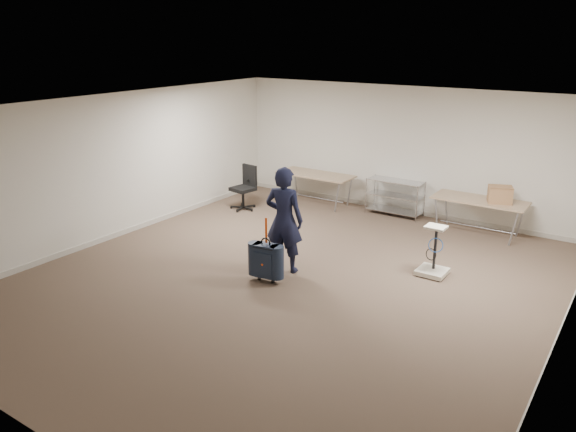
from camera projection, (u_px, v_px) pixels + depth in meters
The scene contains 10 objects.
ground at pixel (289, 280), 9.20m from camera, with size 9.00×9.00×0.00m, color brown.
room_shell at pixel (331, 251), 10.28m from camera, with size 8.00×9.00×9.00m.
folding_table_left at pixel (316, 176), 13.11m from camera, with size 1.80×0.75×0.73m.
folding_table_right at pixel (480, 202), 11.10m from camera, with size 1.80×0.75×0.73m.
wire_shelf at pixel (395, 196), 12.38m from camera, with size 1.22×0.47×0.80m.
person at pixel (284, 220), 9.32m from camera, with size 0.66×0.43×1.81m, color black.
suitcase at pixel (266, 261), 9.03m from camera, with size 0.43×0.29×1.09m.
office_chair at pixel (244, 196), 12.87m from camera, with size 0.61×0.61×1.00m.
equipment_cart at pixel (433, 262), 9.35m from camera, with size 0.47×0.47×0.86m.
cardboard_box at pixel (500, 194), 10.83m from camera, with size 0.43×0.33×0.33m, color brown.
Camera 1 is at (4.67, -7.00, 3.87)m, focal length 35.00 mm.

